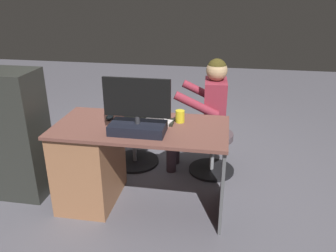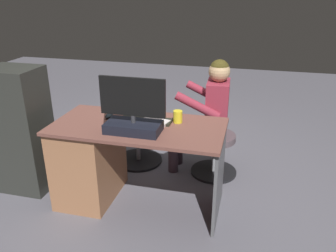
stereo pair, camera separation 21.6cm
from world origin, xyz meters
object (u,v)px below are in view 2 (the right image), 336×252
at_px(desk, 100,158).
at_px(tv_remote, 118,120).
at_px(monitor, 133,116).
at_px(person, 208,110).
at_px(cup, 178,117).
at_px(computer_mouse, 109,116).
at_px(visitor_chair, 215,150).
at_px(teddy_bear, 137,112).
at_px(keyboard, 146,120).
at_px(office_chair_teddy, 138,142).

distance_m(desk, tv_remote, 0.39).
distance_m(monitor, person, 0.93).
height_order(desk, person, person).
bearing_deg(cup, computer_mouse, 3.86).
height_order(computer_mouse, person, person).
height_order(computer_mouse, visitor_chair, computer_mouse).
bearing_deg(teddy_bear, person, 176.06).
distance_m(monitor, visitor_chair, 1.13).
bearing_deg(keyboard, office_chair_teddy, -64.11).
xyz_separation_m(cup, office_chair_teddy, (0.55, -0.57, -0.55)).
xyz_separation_m(desk, keyboard, (-0.39, -0.09, 0.35)).
relative_size(desk, keyboard, 3.26).
distance_m(monitor, office_chair_teddy, 1.07).
height_order(computer_mouse, tv_remote, computer_mouse).
xyz_separation_m(monitor, office_chair_teddy, (0.27, -0.83, -0.62)).
height_order(desk, teddy_bear, teddy_bear).
bearing_deg(teddy_bear, desk, 82.08).
distance_m(keyboard, computer_mouse, 0.32).
bearing_deg(monitor, keyboard, -96.81).
distance_m(office_chair_teddy, visitor_chair, 0.81).
xyz_separation_m(desk, computer_mouse, (-0.07, -0.09, 0.36)).
distance_m(monitor, cup, 0.39).
bearing_deg(monitor, cup, -136.86).
bearing_deg(desk, monitor, 160.36).
relative_size(computer_mouse, person, 0.08).
bearing_deg(person, computer_mouse, 37.13).
bearing_deg(keyboard, person, -126.85).
distance_m(keyboard, cup, 0.26).
distance_m(desk, teddy_bear, 0.74).
height_order(tv_remote, teddy_bear, tv_remote).
bearing_deg(tv_remote, office_chair_teddy, -69.42).
relative_size(tv_remote, person, 0.13).
height_order(monitor, computer_mouse, monitor).
relative_size(monitor, tv_remote, 3.32).
bearing_deg(cup, teddy_bear, -46.43).
xyz_separation_m(monitor, cup, (-0.28, -0.26, -0.07)).
relative_size(keyboard, visitor_chair, 0.92).
distance_m(cup, person, 0.57).
distance_m(computer_mouse, visitor_chair, 1.12).
height_order(desk, tv_remote, tv_remote).
bearing_deg(teddy_bear, visitor_chair, 176.15).
bearing_deg(keyboard, monitor, 83.19).
xyz_separation_m(monitor, computer_mouse, (0.30, -0.22, -0.11)).
height_order(desk, office_chair_teddy, desk).
distance_m(cup, visitor_chair, 0.79).
bearing_deg(tv_remote, desk, 23.84).
xyz_separation_m(tv_remote, visitor_chair, (-0.73, -0.62, -0.48)).
distance_m(tv_remote, office_chair_teddy, 0.84).
distance_m(monitor, tv_remote, 0.27).
xyz_separation_m(keyboard, person, (-0.43, -0.57, -0.07)).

